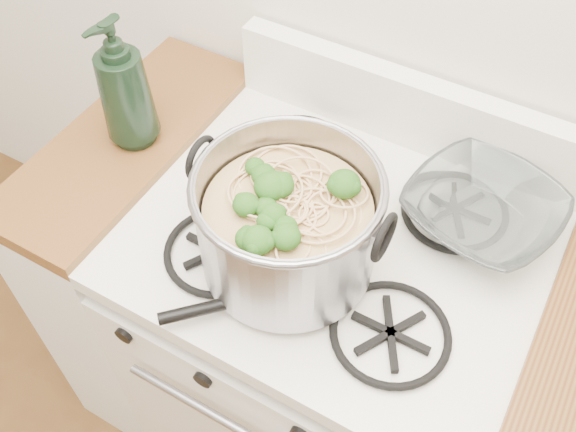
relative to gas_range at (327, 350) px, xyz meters
The scene contains 6 objects.
gas_range is the anchor object (origin of this frame).
counter_left 0.51m from the gas_range, behind, with size 0.25×0.65×0.92m.
stock_pot 0.60m from the gas_range, 114.50° to the right, with size 0.34×0.31×0.21m.
spatula 0.52m from the gas_range, 85.96° to the right, with size 0.29×0.31×0.02m, color black, non-canonical shape.
glass_bowl 0.57m from the gas_range, 33.13° to the left, with size 0.11×0.11×0.03m, color white.
bottle 0.79m from the gas_range, behind, with size 0.11×0.11×0.28m, color black.
Camera 1 is at (0.28, 0.58, 1.86)m, focal length 40.00 mm.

